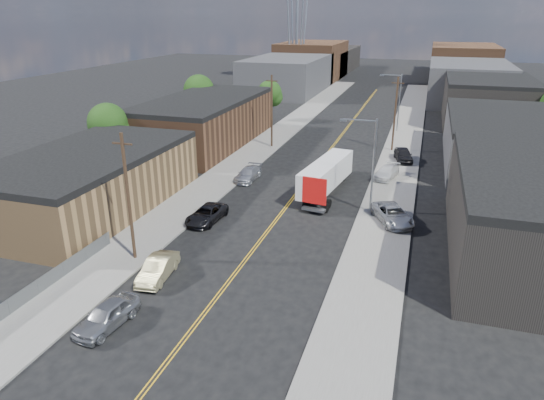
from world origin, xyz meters
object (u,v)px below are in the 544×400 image
Objects in this scene: semi_truck at (329,172)px; car_right_lot_a at (393,214)px; car_right_lot_b at (387,172)px; car_left_c at (207,214)px; car_left_a at (107,315)px; car_left_b at (158,269)px; car_left_d at (248,174)px; car_right_lot_c at (403,155)px.

semi_truck reaches higher than car_right_lot_a.
car_right_lot_b is (-1.64, 12.63, -0.08)m from car_right_lot_a.
semi_truck reaches higher than car_right_lot_b.
semi_truck reaches higher than car_left_c.
car_right_lot_b is (13.59, 33.54, 0.04)m from car_left_a.
car_left_c is 1.08× the size of car_right_lot_b.
car_left_c is at bearing 100.37° from car_left_a.
car_right_lot_a is at bearing 37.77° from car_left_b.
semi_truck is 2.89× the size of car_left_d.
car_left_d is 15.83m from car_right_lot_b.
semi_truck is 28.90m from car_left_a.
car_left_c is at bearing -116.51° from car_right_lot_b.
car_right_lot_b is at bearing 57.13° from car_left_b.
car_left_a is 16.34m from car_left_c.
car_left_c is at bearing -120.27° from semi_truck.
car_left_c is (-0.94, 10.29, -0.06)m from car_left_b.
car_left_c is 29.47m from car_right_lot_c.
car_right_lot_b is 7.70m from car_right_lot_c.
car_left_d is 20.69m from car_right_lot_c.
car_left_a is 0.91× the size of car_left_c.
car_left_b is at bearing -102.63° from car_right_lot_b.
semi_truck is 8.16m from car_right_lot_b.
car_right_lot_a reaches higher than car_right_lot_b.
car_left_a is (-7.98, -27.75, -1.28)m from semi_truck.
car_right_lot_b is at bearing 53.61° from semi_truck.
car_left_a is 1.00× the size of car_left_b.
car_right_lot_c is at bearing 60.33° from car_left_b.
car_left_b is at bearing -84.39° from car_left_d.
car_right_lot_a is 20.20m from car_right_lot_c.
car_left_b is at bearing -80.94° from car_left_c.
car_left_c is at bearing 88.66° from car_left_b.
car_left_a reaches higher than car_left_b.
car_right_lot_a is at bearing -35.59° from semi_truck.
car_right_lot_a reaches higher than car_left_b.
car_left_c is at bearing -134.87° from car_right_lot_c.
car_right_lot_b is at bearing 20.79° from car_left_d.
car_right_lot_b is (14.54, 17.22, 0.13)m from car_left_c.
car_left_d is at bearing -176.61° from semi_truck.
semi_truck is 10.03m from car_right_lot_a.
car_left_a is 0.85× the size of car_right_lot_a.
car_left_b is 0.91× the size of car_left_c.
car_left_b is 0.98× the size of car_right_lot_b.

